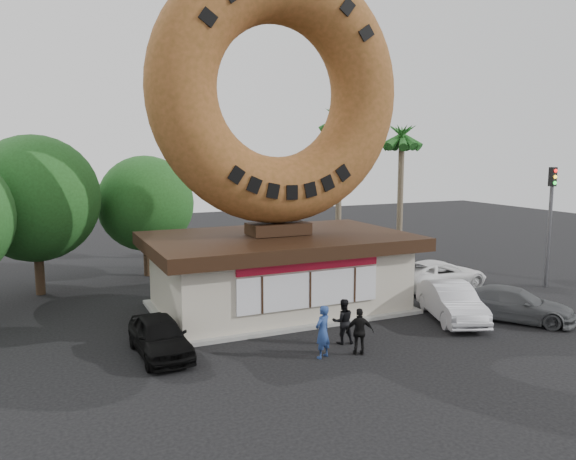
# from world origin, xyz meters

# --- Properties ---
(ground) EXTENTS (90.00, 90.00, 0.00)m
(ground) POSITION_xyz_m (0.00, 0.00, 0.00)
(ground) COLOR black
(ground) RESTS_ON ground
(donut_shop) EXTENTS (11.20, 7.20, 3.80)m
(donut_shop) POSITION_xyz_m (0.00, 5.98, 1.77)
(donut_shop) COLOR beige
(donut_shop) RESTS_ON ground
(giant_donut) EXTENTS (11.06, 2.82, 11.06)m
(giant_donut) POSITION_xyz_m (0.00, 6.00, 9.33)
(giant_donut) COLOR #95552B
(giant_donut) RESTS_ON donut_shop
(tree_west) EXTENTS (6.00, 6.00, 7.65)m
(tree_west) POSITION_xyz_m (-9.50, 13.00, 4.64)
(tree_west) COLOR #473321
(tree_west) RESTS_ON ground
(tree_mid) EXTENTS (5.20, 5.20, 6.63)m
(tree_mid) POSITION_xyz_m (-4.00, 15.00, 4.02)
(tree_mid) COLOR #473321
(tree_mid) RESTS_ON ground
(palm_near) EXTENTS (2.60, 2.60, 9.75)m
(palm_near) POSITION_xyz_m (7.50, 14.00, 8.41)
(palm_near) COLOR #726651
(palm_near) RESTS_ON ground
(palm_far) EXTENTS (2.60, 2.60, 8.75)m
(palm_far) POSITION_xyz_m (11.00, 12.50, 7.48)
(palm_far) COLOR #726651
(palm_far) RESTS_ON ground
(street_lamp) EXTENTS (2.11, 0.20, 8.00)m
(street_lamp) POSITION_xyz_m (-1.86, 16.00, 4.48)
(street_lamp) COLOR #59595E
(street_lamp) RESTS_ON ground
(traffic_signal) EXTENTS (0.30, 0.38, 6.07)m
(traffic_signal) POSITION_xyz_m (14.00, 3.99, 3.87)
(traffic_signal) COLOR #59595E
(traffic_signal) RESTS_ON ground
(person_left) EXTENTS (0.77, 0.66, 1.79)m
(person_left) POSITION_xyz_m (-1.01, -0.05, 0.90)
(person_left) COLOR navy
(person_left) RESTS_ON ground
(person_center) EXTENTS (0.92, 0.80, 1.64)m
(person_center) POSITION_xyz_m (0.32, 0.90, 0.82)
(person_center) COLOR black
(person_center) RESTS_ON ground
(person_right) EXTENTS (1.03, 0.73, 1.62)m
(person_right) POSITION_xyz_m (0.27, -0.32, 0.81)
(person_right) COLOR black
(person_right) RESTS_ON ground
(car_black) EXTENTS (1.77, 4.02, 1.35)m
(car_black) POSITION_xyz_m (-5.92, 2.40, 0.67)
(car_black) COLOR black
(car_black) RESTS_ON ground
(car_silver) EXTENTS (3.04, 4.81, 1.50)m
(car_silver) POSITION_xyz_m (5.81, 1.56, 0.75)
(car_silver) COLOR #BBBCC1
(car_silver) RESTS_ON ground
(car_grey) EXTENTS (4.35, 4.76, 1.34)m
(car_grey) POSITION_xyz_m (8.11, 0.43, 0.67)
(car_grey) COLOR #515356
(car_grey) RESTS_ON ground
(car_white) EXTENTS (5.29, 2.69, 1.43)m
(car_white) POSITION_xyz_m (8.74, 5.95, 0.72)
(car_white) COLOR white
(car_white) RESTS_ON ground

